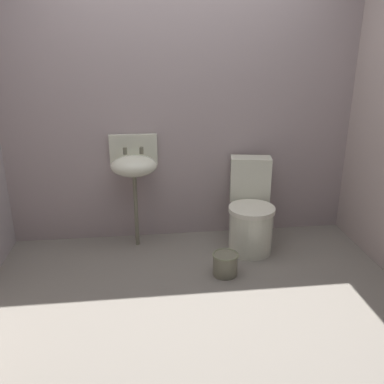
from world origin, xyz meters
The scene contains 5 objects.
ground_plane centered at (0.00, 0.00, -0.04)m, with size 3.53×2.42×0.08m, color slate.
wall_back centered at (0.00, 1.06, 1.24)m, with size 3.53×0.10×2.49m, color #A29293.
toilet_near_wall centered at (0.57, 0.66, 0.32)m, with size 0.48×0.65×0.78m.
sink centered at (-0.44, 0.85, 0.75)m, with size 0.42×0.34×0.99m.
bucket centered at (0.26, 0.21, 0.10)m, with size 0.21×0.21×0.19m.
Camera 1 is at (-0.35, -2.67, 1.78)m, focal length 39.22 mm.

